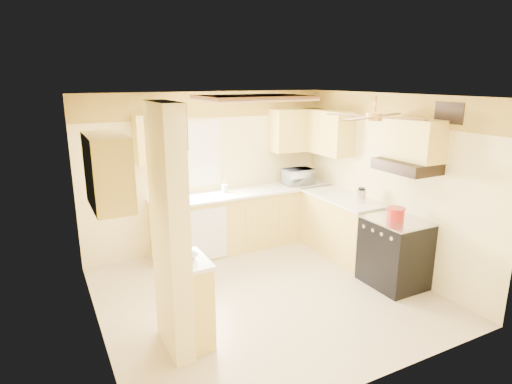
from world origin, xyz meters
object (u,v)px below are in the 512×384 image
stove (395,252)px  microwave (298,177)px  dutch_oven (396,214)px  bowl (188,256)px  kettle (361,196)px

stove → microwave: (-0.16, 2.13, 0.61)m
microwave → dutch_oven: bearing=94.8°
bowl → kettle: bearing=14.4°
microwave → kettle: 1.38m
bowl → dutch_oven: size_ratio=0.85×
dutch_oven → kettle: bearing=85.4°
stove → dutch_oven: 0.54m
stove → kettle: (0.04, 0.76, 0.59)m
dutch_oven → stove: bearing=-55.8°
stove → microwave: microwave is taller
kettle → dutch_oven: bearing=-94.6°
microwave → kettle: (0.20, -1.36, -0.03)m
microwave → dutch_oven: size_ratio=2.06×
microwave → bowl: (-2.69, -2.11, -0.11)m
bowl → kettle: kettle is taller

